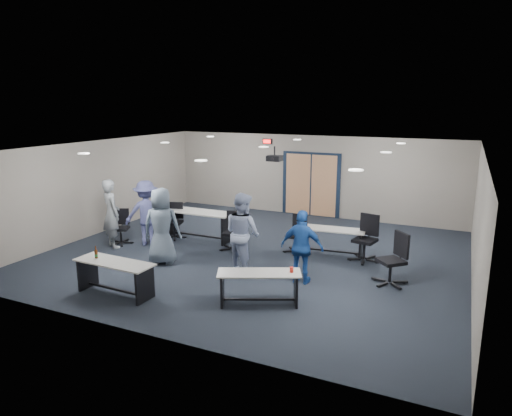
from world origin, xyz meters
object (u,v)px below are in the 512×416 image
at_px(chair_back_a, 174,221).
at_px(person_back, 147,213).
at_px(person_gray, 111,214).
at_px(person_navy, 302,247).
at_px(chair_back_c, 296,234).
at_px(table_back_left, 199,220).
at_px(table_back_right, 331,237).
at_px(table_front_left, 114,272).
at_px(table_front_right, 259,282).
at_px(chair_loose_right, 391,259).
at_px(person_lightblue, 243,233).
at_px(chair_loose_left, 120,227).
at_px(chair_back_d, 365,239).
at_px(chair_back_b, 232,231).
at_px(person_plaid, 162,226).

distance_m(chair_back_a, person_back, 0.92).
height_order(person_gray, person_navy, person_gray).
bearing_deg(chair_back_c, table_back_left, -172.59).
bearing_deg(table_back_right, person_back, -170.67).
relative_size(table_front_left, table_front_right, 1.04).
distance_m(chair_loose_right, person_lightblue, 3.24).
height_order(table_front_left, person_back, person_back).
bearing_deg(table_back_right, person_gray, -166.80).
xyz_separation_m(person_lightblue, person_navy, (1.43, -0.06, -0.12)).
bearing_deg(person_gray, chair_back_c, -132.56).
relative_size(person_gray, person_navy, 1.15).
distance_m(table_back_left, chair_loose_left, 2.12).
height_order(chair_loose_left, person_gray, person_gray).
bearing_deg(chair_back_a, chair_loose_left, -150.25).
xyz_separation_m(chair_back_c, person_back, (-3.88, -1.02, 0.39)).
height_order(table_back_right, person_gray, person_gray).
xyz_separation_m(chair_back_d, person_navy, (-0.93, -1.93, 0.23)).
bearing_deg(chair_loose_left, chair_back_a, 20.92).
bearing_deg(chair_back_c, chair_back_b, -155.74).
bearing_deg(chair_back_a, chair_back_d, -13.00).
height_order(chair_back_c, person_navy, person_navy).
relative_size(table_back_right, chair_back_b, 1.71).
relative_size(chair_back_b, person_gray, 0.55).
distance_m(person_gray, person_navy, 5.36).
height_order(chair_back_d, person_navy, person_navy).
distance_m(table_back_left, person_plaid, 2.07).
xyz_separation_m(table_back_right, person_navy, (-0.07, -2.07, 0.33)).
relative_size(chair_loose_right, person_navy, 0.70).
bearing_deg(chair_back_b, table_back_right, 6.29).
bearing_deg(chair_back_c, chair_back_d, 9.63).
bearing_deg(chair_loose_left, person_plaid, -46.98).
xyz_separation_m(table_back_right, chair_back_b, (-2.43, -0.73, 0.04)).
relative_size(person_lightblue, person_navy, 1.15).
bearing_deg(table_front_right, chair_loose_left, 134.68).
height_order(chair_back_c, chair_back_d, chair_back_d).
xyz_separation_m(chair_loose_left, person_back, (0.69, 0.27, 0.40)).
distance_m(chair_back_a, person_gray, 1.74).
relative_size(chair_back_c, person_lightblue, 0.53).
distance_m(table_back_left, chair_back_b, 1.38).
bearing_deg(chair_back_a, person_lightblue, -44.34).
relative_size(chair_back_b, chair_loose_left, 1.06).
distance_m(table_front_left, chair_back_a, 3.90).
relative_size(table_back_left, person_lightblue, 1.09).
xyz_separation_m(table_back_right, chair_loose_right, (1.66, -1.36, 0.10)).
bearing_deg(chair_back_b, person_lightblue, -64.28).
height_order(chair_back_a, chair_loose_right, chair_loose_right).
bearing_deg(chair_back_a, chair_back_b, -24.01).
relative_size(table_back_left, chair_back_d, 1.77).
bearing_deg(chair_back_d, person_lightblue, -129.30).
xyz_separation_m(table_front_right, person_lightblue, (-1.04, 1.40, 0.48)).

